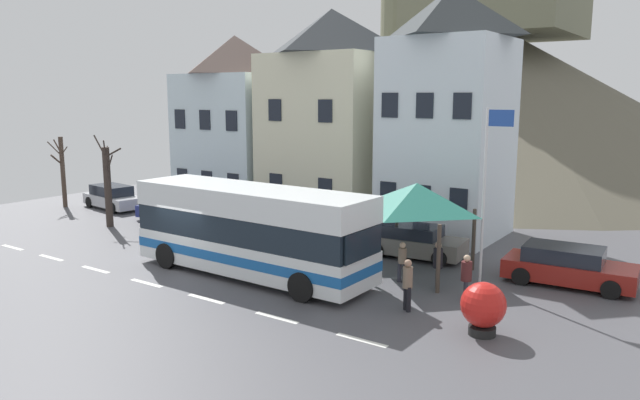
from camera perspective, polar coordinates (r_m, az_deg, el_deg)
The scene contains 21 objects.
ground_plane at distance 23.76m, azimuth -13.04°, elevation -6.75°, with size 40.00×60.00×0.07m.
townhouse_00 at distance 36.33m, azimuth -7.93°, elevation 7.26°, with size 6.03×5.17×10.08m.
townhouse_01 at distance 32.48m, azimuth 1.07°, elevation 7.94°, with size 6.20×5.75×11.10m.
townhouse_02 at distance 29.06m, azimuth 12.06°, elevation 7.93°, with size 5.10×5.25×11.55m.
hilltop_castle at distance 52.84m, azimuth 16.03°, elevation 9.43°, with size 43.25×43.25×20.97m.
transit_bus at distance 22.50m, azimuth -6.55°, elevation -2.99°, with size 9.86×2.90×3.33m.
bus_shelter at distance 22.65m, azimuth 9.16°, elevation 0.21°, with size 3.60×3.60×3.47m.
parked_car_00 at distance 33.25m, azimuth -13.77°, elevation -0.80°, with size 4.04×2.29×1.33m.
parked_car_01 at distance 25.42m, azimuth 8.88°, elevation -3.89°, with size 4.23×2.25×1.34m.
parked_car_02 at distance 23.26m, azimuth 22.41°, elevation -5.81°, with size 4.50×2.22×1.38m.
parked_car_03 at distance 37.79m, azimuth -19.02°, elevation 0.25°, with size 4.49×2.29×1.38m.
parked_car_04 at distance 30.56m, azimuth -6.33°, elevation -1.57°, with size 4.38×2.03×1.24m.
pedestrian_00 at distance 21.95m, azimuth 7.80°, elevation -5.61°, with size 0.30×0.30×1.48m.
pedestrian_01 at distance 20.47m, azimuth 13.71°, elevation -6.79°, with size 0.36×0.36×1.53m.
pedestrian_02 at distance 19.10m, azimuth 8.30°, elevation -7.75°, with size 0.31×0.31×1.66m.
pedestrian_03 at distance 21.27m, azimuth 11.10°, elevation -5.74°, with size 0.32×0.32×1.70m.
public_bench at distance 26.27m, azimuth 7.33°, elevation -3.83°, with size 1.50×0.48×0.87m.
flagpole at distance 21.65m, azimuth 15.54°, elevation 1.57°, with size 0.95×0.10×6.27m.
harbour_buoy at distance 17.72m, azimuth 15.21°, elevation -9.71°, with size 1.28×1.28×1.53m.
bare_tree_00 at distance 32.45m, azimuth -19.48°, elevation 1.36°, with size 1.92×1.37×4.66m.
bare_tree_01 at distance 39.15m, azimuth -23.22°, elevation 2.57°, with size 1.41×0.88×4.23m.
Camera 1 is at (16.96, -15.22, 6.70)m, focal length 33.77 mm.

